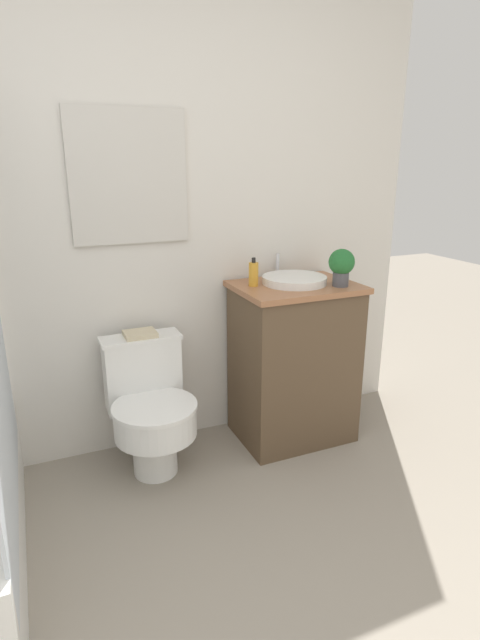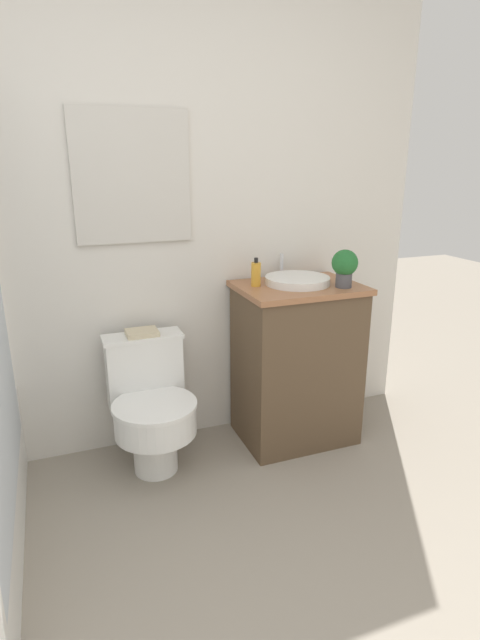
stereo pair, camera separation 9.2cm
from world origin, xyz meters
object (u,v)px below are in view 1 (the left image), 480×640
soap_bottle (254,274)px  potted_plant (341,265)px  sink (294,280)px  book_on_tank (140,334)px  toilet (150,407)px

soap_bottle → potted_plant: 0.46m
sink → book_on_tank: 0.85m
toilet → potted_plant: (1.01, -0.12, 0.66)m
soap_bottle → book_on_tank: soap_bottle is taller
sink → soap_bottle: (-0.22, 0.04, 0.04)m
toilet → soap_bottle: (0.59, 0.07, 0.62)m
soap_bottle → potted_plant: size_ratio=0.76×
toilet → soap_bottle: soap_bottle is taller
potted_plant → soap_bottle: bearing=155.6°
soap_bottle → sink: bearing=-9.7°
potted_plant → sink: bearing=142.0°
sink → potted_plant: (0.19, -0.15, 0.09)m
soap_bottle → book_on_tank: (-0.59, 0.07, -0.27)m
toilet → potted_plant: 1.21m
toilet → soap_bottle: bearing=6.3°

